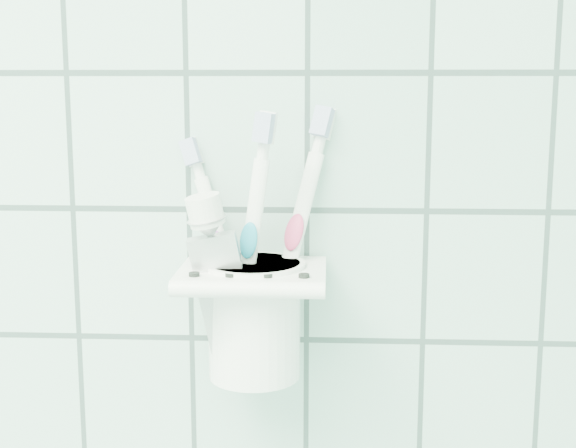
# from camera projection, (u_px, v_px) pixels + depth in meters

# --- Properties ---
(holder_bracket) EXTENTS (0.11, 0.10, 0.04)m
(holder_bracket) POSITION_uv_depth(u_px,v_px,m) (253.00, 277.00, 0.62)
(holder_bracket) COLOR white
(holder_bracket) RESTS_ON wall_back
(cup) EXTENTS (0.08, 0.08, 0.09)m
(cup) POSITION_uv_depth(u_px,v_px,m) (254.00, 315.00, 0.63)
(cup) COLOR white
(cup) RESTS_ON holder_bracket
(toothbrush_pink) EXTENTS (0.06, 0.04, 0.19)m
(toothbrush_pink) POSITION_uv_depth(u_px,v_px,m) (255.00, 246.00, 0.63)
(toothbrush_pink) COLOR white
(toothbrush_pink) RESTS_ON cup
(toothbrush_blue) EXTENTS (0.06, 0.06, 0.21)m
(toothbrush_blue) POSITION_uv_depth(u_px,v_px,m) (262.00, 234.00, 0.62)
(toothbrush_blue) COLOR white
(toothbrush_blue) RESTS_ON cup
(toothbrush_orange) EXTENTS (0.04, 0.02, 0.20)m
(toothbrush_orange) POSITION_uv_depth(u_px,v_px,m) (233.00, 240.00, 0.62)
(toothbrush_orange) COLOR white
(toothbrush_orange) RESTS_ON cup
(toothpaste_tube) EXTENTS (0.06, 0.03, 0.15)m
(toothpaste_tube) POSITION_uv_depth(u_px,v_px,m) (239.00, 267.00, 0.62)
(toothpaste_tube) COLOR silver
(toothpaste_tube) RESTS_ON cup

